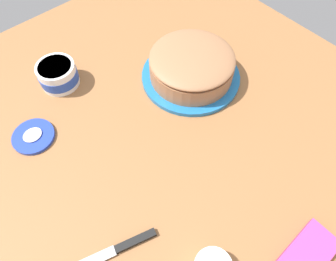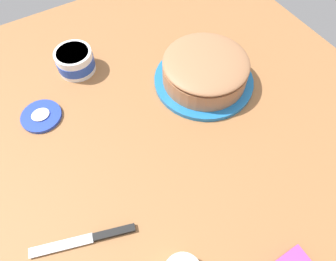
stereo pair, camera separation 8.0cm
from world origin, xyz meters
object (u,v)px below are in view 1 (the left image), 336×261
object	(u,v)px
spreading_knife	(115,250)
candy_box_lower	(308,254)
frosting_tub	(58,74)
frosting_tub_lid	(33,136)
frosted_cake	(191,67)

from	to	relation	value
spreading_knife	candy_box_lower	xyz separation A→B (m)	(0.31, -0.28, 0.01)
frosting_tub	frosting_tub_lid	xyz separation A→B (m)	(-0.16, -0.12, -0.03)
spreading_knife	candy_box_lower	world-z (taller)	candy_box_lower
frosting_tub	spreading_knife	world-z (taller)	frosting_tub
frosting_tub_lid	frosted_cake	bearing A→B (deg)	-14.70
frosting_tub	spreading_knife	bearing A→B (deg)	-107.94
frosting_tub	frosting_tub_lid	world-z (taller)	frosting_tub
frosted_cake	spreading_knife	bearing A→B (deg)	-151.31
frosted_cake	frosting_tub_lid	distance (m)	0.49
frosted_cake	spreading_knife	xyz separation A→B (m)	(-0.48, -0.26, -0.04)
frosting_tub	frosting_tub_lid	size ratio (longest dim) A/B	1.02
spreading_knife	candy_box_lower	distance (m)	0.42
frosted_cake	frosting_tub_lid	bearing A→B (deg)	165.30
frosted_cake	frosting_tub	bearing A→B (deg)	141.79
spreading_knife	candy_box_lower	bearing A→B (deg)	-42.41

